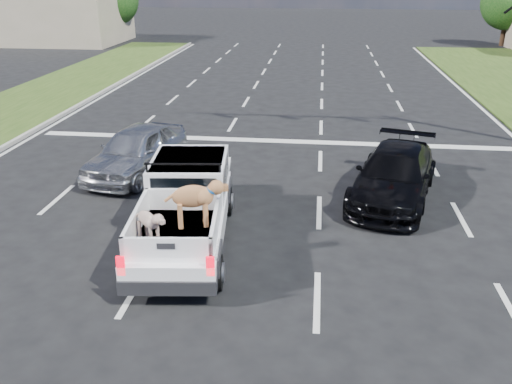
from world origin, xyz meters
TOP-DOWN VIEW (x-y plane):
  - ground at (0.00, 0.00)m, footprint 160.00×160.00m
  - road_markings at (0.00, 6.56)m, footprint 17.75×60.00m
  - traffic_signal at (7.20, 10.50)m, footprint 9.11×0.31m
  - building_left at (-20.00, 36.00)m, footprint 10.00×8.00m
  - tree_far_c at (-16.00, 38.00)m, footprint 4.20×4.20m
  - tree_far_d at (16.00, 38.00)m, footprint 4.20×4.20m
  - pickup_truck at (-1.22, 2.08)m, footprint 2.31×5.14m
  - silver_sedan at (-3.72, 6.21)m, footprint 2.51×4.49m
  - black_coupe at (3.69, 5.11)m, footprint 3.05×4.98m

SIDE VIEW (x-z plane):
  - ground at x=0.00m, z-range 0.00..0.00m
  - road_markings at x=0.00m, z-range 0.00..0.01m
  - black_coupe at x=3.69m, z-range 0.00..1.35m
  - silver_sedan at x=-3.72m, z-range 0.00..1.44m
  - pickup_truck at x=-1.22m, z-range -0.06..1.81m
  - building_left at x=-20.00m, z-range 0.00..4.40m
  - tree_far_c at x=-16.00m, z-range 0.59..5.99m
  - tree_far_d at x=16.00m, z-range 0.59..5.99m
  - traffic_signal at x=7.20m, z-range 1.23..8.23m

